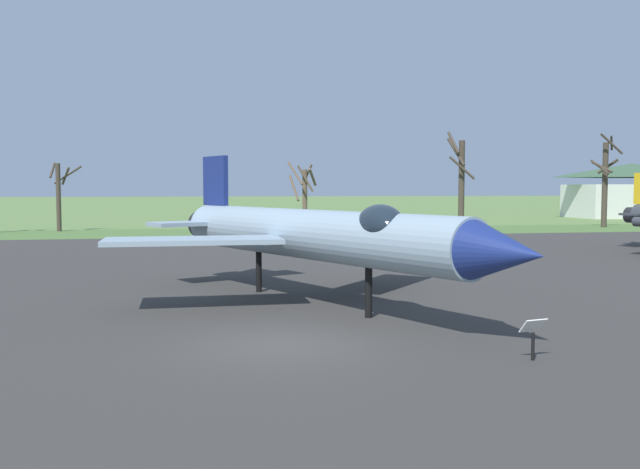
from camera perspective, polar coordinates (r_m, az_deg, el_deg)
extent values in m
plane|color=#607F42|center=(17.69, -3.32, -9.23)|extent=(600.00, 600.00, 0.00)
cube|color=#383533|center=(31.88, -6.63, -3.33)|extent=(108.43, 48.21, 0.05)
cube|color=#4E7036|center=(61.83, -8.57, 0.15)|extent=(168.43, 12.00, 0.06)
cylinder|color=black|center=(51.28, 24.38, 1.47)|extent=(1.27, 1.13, 1.05)
cube|color=#33383D|center=(49.78, 24.58, 1.53)|extent=(2.01, 1.87, 0.14)
cylinder|color=#8EA3B2|center=(23.57, -1.03, 0.03)|extent=(7.85, 13.98, 1.69)
cone|color=navy|center=(17.40, 15.13, -1.48)|extent=(2.33, 2.61, 1.56)
cylinder|color=black|center=(30.17, -9.45, 0.82)|extent=(1.47, 1.35, 1.19)
ellipsoid|color=#19232D|center=(20.58, 5.01, 0.75)|extent=(1.34, 2.52, 1.26)
cube|color=#8EA3B2|center=(22.74, -10.38, -0.50)|extent=(5.69, 2.34, 0.16)
cube|color=#8EA3B2|center=(26.77, 3.96, 0.21)|extent=(5.37, 5.82, 0.16)
cube|color=navy|center=(29.25, -8.62, 4.40)|extent=(0.98, 1.75, 2.04)
cube|color=#8EA3B2|center=(28.46, -11.27, 0.87)|extent=(2.92, 2.50, 0.16)
cube|color=#8EA3B2|center=(29.92, -5.77, 1.07)|extent=(2.92, 2.50, 0.16)
cylinder|color=black|center=(21.20, 4.02, -4.87)|extent=(0.23, 0.23, 1.58)
cylinder|color=black|center=(26.42, -5.06, -3.14)|extent=(0.23, 0.23, 1.58)
cylinder|color=black|center=(16.81, 17.13, -8.89)|extent=(0.08, 0.08, 0.69)
cube|color=white|center=(16.71, 17.16, -7.18)|extent=(0.65, 0.42, 0.33)
cylinder|color=#42382D|center=(66.98, -20.74, 2.85)|extent=(0.42, 0.42, 6.21)
cylinder|color=#42382D|center=(68.15, -20.06, 4.63)|extent=(2.73, 1.48, 1.70)
cylinder|color=#42382D|center=(67.19, -21.17, 4.96)|extent=(0.47, 1.17, 1.42)
cylinder|color=#42382D|center=(67.26, -20.22, 4.55)|extent=(1.02, 1.44, 1.61)
cylinder|color=brown|center=(64.49, -1.26, 2.85)|extent=(0.46, 0.46, 5.70)
cylinder|color=brown|center=(63.80, -1.21, 4.62)|extent=(1.56, 0.31, 2.46)
cylinder|color=brown|center=(64.22, -0.62, 4.75)|extent=(1.06, 1.58, 1.63)
cylinder|color=brown|center=(64.81, -0.97, 5.16)|extent=(0.77, 1.00, 1.52)
cylinder|color=brown|center=(63.86, -2.05, 5.06)|extent=(1.23, 2.15, 2.21)
cylinder|color=brown|center=(64.08, -2.15, 3.85)|extent=(0.72, 2.30, 2.42)
cylinder|color=#42382D|center=(70.19, 11.58, 4.07)|extent=(0.59, 0.59, 8.67)
cylinder|color=#42382D|center=(69.84, 10.94, 7.43)|extent=(0.60, 2.15, 2.30)
cylinder|color=#42382D|center=(69.02, 11.63, 5.40)|extent=(2.47, 1.10, 2.33)
cylinder|color=#42382D|center=(69.50, 11.15, 6.70)|extent=(1.42, 1.99, 2.82)
cylinder|color=#42382D|center=(74.57, 22.41, 3.76)|extent=(0.55, 0.55, 8.48)
cylinder|color=#42382D|center=(75.51, 22.63, 5.20)|extent=(1.59, 1.69, 1.55)
cylinder|color=#42382D|center=(73.77, 22.07, 5.18)|extent=(1.12, 1.94, 1.55)
cylinder|color=#42382D|center=(73.67, 22.23, 5.16)|extent=(1.51, 1.73, 1.25)
cylinder|color=#42382D|center=(74.66, 22.89, 6.97)|extent=(0.89, 1.06, 1.44)
cylinder|color=#42382D|center=(73.70, 22.89, 6.91)|extent=(2.38, 0.45, 2.07)
cube|color=silver|center=(102.35, 24.27, 2.53)|extent=(16.07, 8.56, 4.43)
pyramid|color=#38563D|center=(102.36, 24.34, 4.83)|extent=(16.87, 8.98, 1.88)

